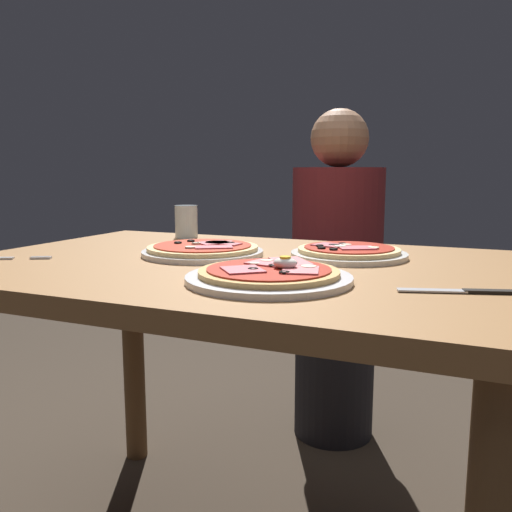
% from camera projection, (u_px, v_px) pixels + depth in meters
% --- Properties ---
extents(dining_table, '(1.20, 0.83, 0.77)m').
position_uv_depth(dining_table, '(233.00, 314.00, 1.20)').
color(dining_table, olive).
rests_on(dining_table, ground).
extents(pizza_foreground, '(0.30, 0.30, 0.05)m').
position_uv_depth(pizza_foreground, '(269.00, 275.00, 0.95)').
color(pizza_foreground, white).
rests_on(pizza_foreground, dining_table).
extents(pizza_across_left, '(0.27, 0.27, 0.03)m').
position_uv_depth(pizza_across_left, '(349.00, 252.00, 1.22)').
color(pizza_across_left, white).
rests_on(pizza_across_left, dining_table).
extents(pizza_across_right, '(0.29, 0.29, 0.03)m').
position_uv_depth(pizza_across_right, '(203.00, 250.00, 1.26)').
color(pizza_across_right, white).
rests_on(pizza_across_right, dining_table).
extents(water_glass_near, '(0.07, 0.07, 0.10)m').
position_uv_depth(water_glass_near, '(186.00, 224.00, 1.59)').
color(water_glass_near, silver).
rests_on(water_glass_near, dining_table).
extents(fork, '(0.15, 0.09, 0.00)m').
position_uv_depth(fork, '(9.00, 258.00, 1.20)').
color(fork, silver).
rests_on(fork, dining_table).
extents(knife, '(0.19, 0.08, 0.01)m').
position_uv_depth(knife, '(467.00, 291.00, 0.86)').
color(knife, silver).
rests_on(knife, dining_table).
extents(diner_person, '(0.32, 0.32, 1.18)m').
position_uv_depth(diner_person, '(336.00, 286.00, 1.91)').
color(diner_person, black).
rests_on(diner_person, ground).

